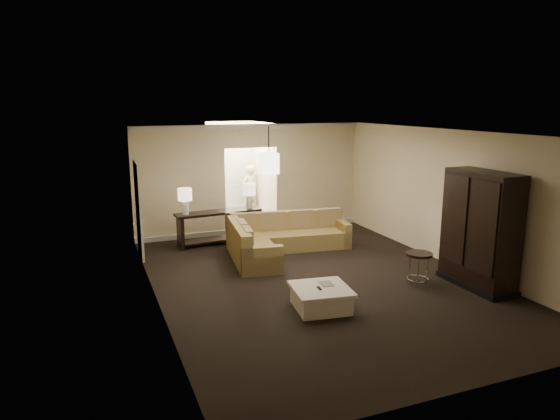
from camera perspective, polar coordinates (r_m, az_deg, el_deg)
name	(u,v)px	position (r m, az deg, el deg)	size (l,w,h in m)	color
ground	(318,281)	(9.64, 4.40, -8.05)	(8.00, 8.00, 0.00)	black
wall_back	(251,179)	(12.90, -3.29, 3.57)	(6.00, 0.04, 2.80)	beige
wall_front	(476,278)	(6.05, 21.52, -7.29)	(6.00, 0.04, 2.80)	beige
wall_left	(154,223)	(8.40, -14.18, -1.47)	(0.04, 8.00, 2.80)	beige
wall_right	(450,198)	(10.89, 18.88, 1.32)	(0.04, 8.00, 2.80)	beige
ceiling	(321,133)	(9.06, 4.69, 8.80)	(6.00, 8.00, 0.02)	silver
crown_molding	(251,127)	(12.73, -3.29, 9.47)	(6.00, 0.10, 0.12)	silver
baseboard	(253,230)	(13.13, -3.15, -2.25)	(6.00, 0.10, 0.12)	silver
side_door	(139,210)	(11.20, -15.85, -0.02)	(0.05, 0.90, 2.10)	silver
foyer	(237,176)	(14.19, -4.99, 3.92)	(1.44, 2.02, 2.80)	white
sectional_sofa	(278,239)	(11.21, -0.25, -3.31)	(3.06, 2.34, 0.84)	brown
coffee_table	(321,298)	(8.35, 4.69, -9.96)	(1.03, 1.03, 0.39)	white
console_table	(219,224)	(12.03, -7.01, -1.63)	(2.10, 0.65, 0.80)	black
armoire	(480,232)	(9.74, 21.87, -2.39)	(0.64, 1.49, 2.14)	black
drink_table	(419,262)	(9.63, 15.56, -5.74)	(0.49, 0.49, 0.61)	black
table_lamp_left	(185,197)	(11.64, -10.81, 1.46)	(0.32, 0.32, 0.61)	white
table_lamp_right	(249,192)	(12.16, -3.54, 2.11)	(0.32, 0.32, 0.61)	white
pendant_light	(269,163)	(11.61, -1.29, 5.38)	(0.38, 0.38, 1.09)	black
person	(250,189)	(14.58, -3.50, 2.45)	(0.63, 0.42, 1.74)	beige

